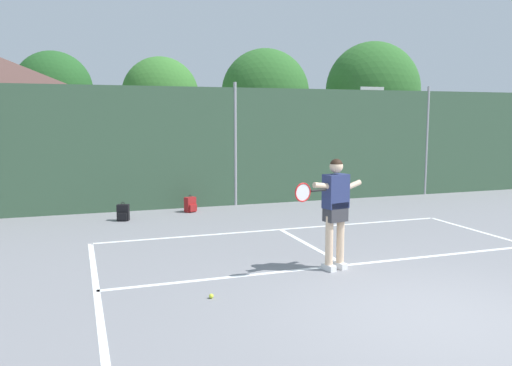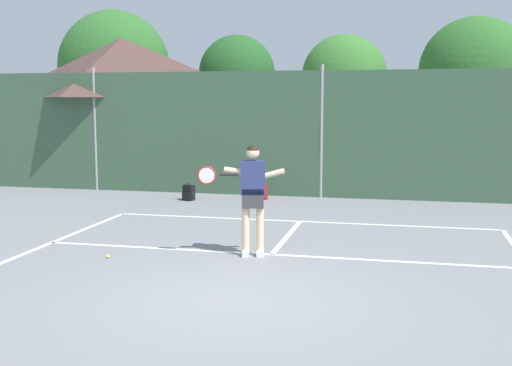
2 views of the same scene
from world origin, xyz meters
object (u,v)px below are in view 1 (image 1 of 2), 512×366
object	(u,v)px
backpack_red	(190,205)
tennis_ball	(211,296)
backpack_black	(123,213)
tennis_player	(335,204)
basketball_hoop	(371,123)

from	to	relation	value
backpack_red	tennis_ball	bearing A→B (deg)	-99.52
backpack_black	tennis_player	bearing A→B (deg)	-61.17
tennis_player	backpack_red	world-z (taller)	tennis_player
backpack_black	basketball_hoop	bearing A→B (deg)	18.69
backpack_red	tennis_player	bearing A→B (deg)	-79.08
basketball_hoop	tennis_ball	distance (m)	12.26
backpack_black	tennis_ball	bearing A→B (deg)	-83.58
tennis_player	tennis_ball	xyz separation A→B (m)	(-2.28, -0.69, -1.08)
tennis_ball	backpack_red	xyz separation A→B (m)	(1.12, 6.70, 0.16)
tennis_player	tennis_ball	world-z (taller)	tennis_player
tennis_ball	backpack_black	xyz separation A→B (m)	(-0.68, 6.08, 0.16)
basketball_hoop	backpack_red	bearing A→B (deg)	-161.34
backpack_black	backpack_red	world-z (taller)	same
tennis_player	backpack_red	bearing A→B (deg)	100.92
basketball_hoop	backpack_black	xyz separation A→B (m)	(-8.67, -2.93, -2.12)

